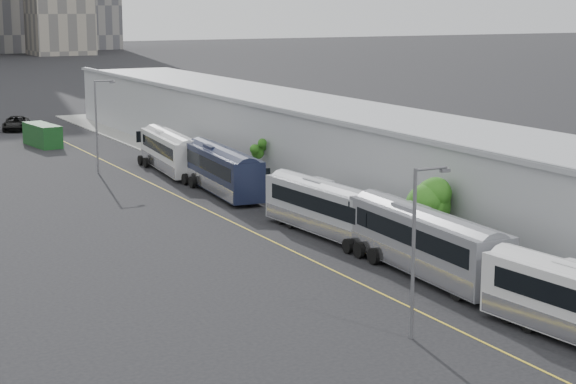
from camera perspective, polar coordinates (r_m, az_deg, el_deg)
sidewalk at (r=66.05m, az=9.46°, el=-2.87°), size 10.00×170.00×0.12m
lane_line at (r=60.47m, az=1.47°, el=-4.08°), size 0.12×160.00×0.02m
depot at (r=67.77m, az=12.25°, el=0.37°), size 12.45×160.40×7.20m
bus_3 at (r=57.39m, az=8.15°, el=-3.30°), size 3.34×13.76×3.99m
bus_4 at (r=66.40m, az=2.45°, el=-1.30°), size 3.49×13.01×3.76m
bus_5 at (r=81.40m, az=-3.92°, el=1.06°), size 3.87×13.66×3.94m
bus_6 at (r=92.50m, az=-6.99°, el=2.18°), size 3.92×13.22×3.81m
tree_2 at (r=61.09m, az=8.30°, el=-0.44°), size 2.88×2.88×5.19m
tree_3 at (r=83.96m, az=-1.80°, el=2.39°), size 1.13×1.13×3.79m
street_lamp_near at (r=45.95m, az=7.66°, el=-2.85°), size 2.04×0.22×8.34m
street_lamp_far at (r=92.43m, az=-11.19°, el=4.23°), size 2.04×0.22×8.80m
shipping_container at (r=111.94m, az=-14.35°, el=3.29°), size 3.03×6.98×2.50m
suv at (r=126.91m, az=-15.82°, el=3.94°), size 4.75×6.94×1.76m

